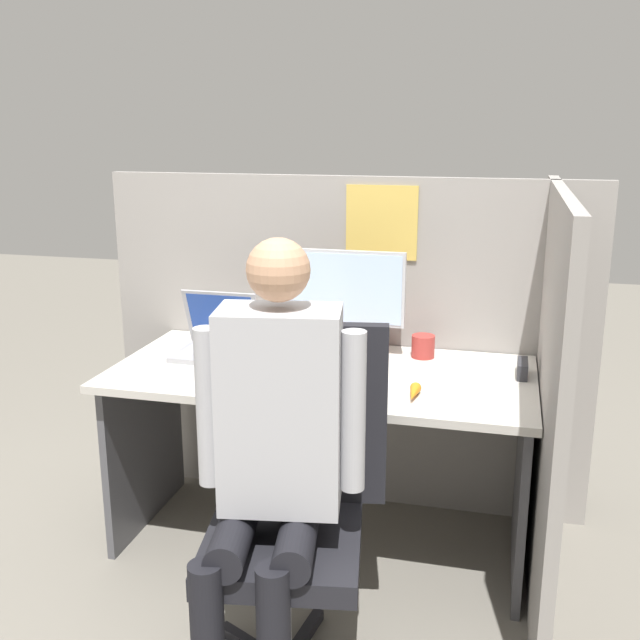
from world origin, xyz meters
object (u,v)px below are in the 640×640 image
office_chair (298,500)px  person (273,446)px  laptop (218,343)px  stapler (522,369)px  coffee_mug (423,346)px  carrot_toy (414,393)px  paper_box (339,347)px  monitor (339,293)px

office_chair → person: size_ratio=0.78×
laptop → office_chair: size_ratio=0.30×
laptop → stapler: 1.20m
person → coffee_mug: bearing=74.4°
stapler → carrot_toy: stapler is taller
paper_box → office_chair: size_ratio=0.27×
laptop → paper_box: bearing=16.4°
laptop → person: size_ratio=0.23×
paper_box → stapler: 0.73m
office_chair → stapler: bearing=49.2°
laptop → carrot_toy: size_ratio=2.19×
office_chair → person: (-0.03, -0.15, 0.24)m
person → stapler: bearing=53.3°
laptop → coffee_mug: (0.81, 0.17, -0.01)m
paper_box → carrot_toy: paper_box is taller
paper_box → coffee_mug: 0.34m
monitor → laptop: size_ratio=1.68×
monitor → coffee_mug: 0.40m
coffee_mug → laptop: bearing=-168.0°
paper_box → stapler: stapler is taller
stapler → carrot_toy: bearing=-137.3°
carrot_toy → office_chair: (-0.29, -0.42, -0.22)m
monitor → office_chair: bearing=-85.5°
monitor → stapler: (0.72, -0.11, -0.22)m
stapler → carrot_toy: 0.49m
paper_box → person: person is taller
paper_box → laptop: 0.49m
stapler → person: (-0.68, -0.91, 0.02)m
stapler → coffee_mug: 0.41m
paper_box → monitor: 0.22m
stapler → monitor: bearing=171.1°
monitor → coffee_mug: bearing=5.1°
carrot_toy → person: person is taller
laptop → coffee_mug: bearing=12.0°
coffee_mug → paper_box: bearing=-174.4°
laptop → carrot_toy: laptop is taller
laptop → office_chair: (0.54, -0.73, -0.25)m
monitor → person: 1.05m
laptop → coffee_mug: size_ratio=3.41×
monitor → person: bearing=-87.6°
person → carrot_toy: bearing=61.1°
stapler → office_chair: size_ratio=0.13×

